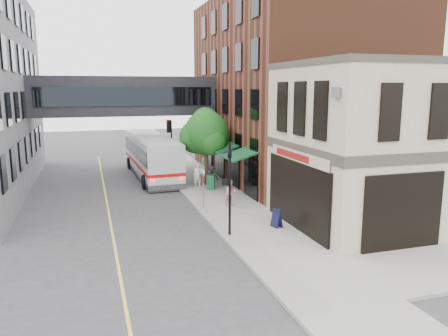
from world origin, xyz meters
TOP-DOWN VIEW (x-y plane):
  - ground at (0.00, 0.00)m, footprint 120.00×120.00m
  - sidewalk_main at (2.00, 14.00)m, footprint 4.00×60.00m
  - corner_building at (8.97, 2.00)m, footprint 10.19×8.12m
  - brick_building at (9.98, 15.00)m, footprint 13.76×18.00m
  - skyway_bridge at (-3.00, 18.00)m, footprint 14.00×3.18m
  - traffic_signal_near at (0.37, 2.00)m, footprint 0.44×0.22m
  - traffic_signal_far at (0.26, 17.00)m, footprint 0.53×0.28m
  - street_sign_pole at (0.39, 7.00)m, footprint 0.08×0.75m
  - street_tree at (2.19, 13.22)m, footprint 3.80×3.20m
  - lane_marking at (-5.00, 10.00)m, footprint 0.12×40.00m
  - bus at (-1.09, 17.98)m, footprint 3.27×12.16m
  - pedestrian_a at (1.43, 12.54)m, footprint 0.65×0.45m
  - pedestrian_b at (2.10, 7.01)m, footprint 0.91×0.79m
  - pedestrian_c at (2.28, 11.94)m, footprint 1.04×0.63m
  - newspaper_box at (2.11, 11.51)m, footprint 0.64×0.61m
  - sandwich_board at (3.05, 2.39)m, footprint 0.48×0.60m

SIDE VIEW (x-z plane):
  - ground at x=0.00m, z-range 0.00..0.00m
  - lane_marking at x=-5.00m, z-range 0.00..0.01m
  - sidewalk_main at x=2.00m, z-range 0.00..0.15m
  - sandwich_board at x=3.05m, z-range 0.15..1.08m
  - newspaper_box at x=2.11m, z-range 0.15..1.16m
  - pedestrian_c at x=2.28m, z-range 0.15..1.73m
  - pedestrian_b at x=2.10m, z-range 0.15..1.75m
  - pedestrian_a at x=1.43m, z-range 0.15..1.86m
  - bus at x=-1.09m, z-range 0.20..3.44m
  - street_sign_pole at x=0.39m, z-range 0.43..3.43m
  - traffic_signal_near at x=0.37m, z-range 0.68..5.28m
  - traffic_signal_far at x=0.26m, z-range 1.09..5.59m
  - street_tree at x=2.19m, z-range 1.11..6.71m
  - corner_building at x=8.97m, z-range -0.01..8.44m
  - skyway_bridge at x=-3.00m, z-range 5.00..8.00m
  - brick_building at x=9.98m, z-range -0.01..13.99m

